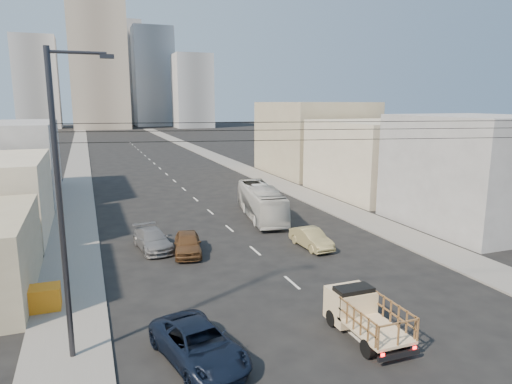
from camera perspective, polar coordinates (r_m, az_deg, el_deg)
ground at (r=20.22m, az=14.70°, el=-19.05°), size 420.00×420.00×0.00m
sidewalk_left at (r=84.69m, az=-21.28°, el=3.68°), size 3.50×180.00×0.12m
sidewalk_right at (r=87.54m, az=-5.70°, el=4.61°), size 3.50×180.00×0.12m
lane_dashes at (r=68.64m, az=-11.54°, el=2.57°), size 0.15×104.00×0.01m
flatbed_pickup at (r=21.04m, az=13.34°, el=-14.36°), size 1.95×4.41×1.90m
navy_pickup at (r=18.97m, az=-7.17°, el=-18.38°), size 3.54×5.66×1.46m
city_bus at (r=39.99m, az=0.65°, el=-1.25°), size 3.91×10.51×2.86m
sedan_brown at (r=31.09m, az=-8.55°, el=-6.36°), size 2.50×4.60×1.49m
sedan_tan at (r=32.30m, az=6.91°, el=-5.77°), size 1.67×4.17×1.35m
sedan_grey at (r=32.52m, az=-12.81°, el=-5.82°), size 2.50×5.00×1.40m
streetlamp_left at (r=18.47m, az=-23.02°, el=-1.04°), size 2.36×0.25×12.00m
overhead_wires at (r=18.79m, az=13.42°, el=7.54°), size 23.01×5.02×0.72m
crate_stack at (r=25.05m, az=-25.31°, el=-11.91°), size 1.80×1.20×1.14m
bldg_right_near at (r=41.07m, az=25.62°, el=2.32°), size 10.00×12.00×9.00m
bldg_right_mid at (r=52.01m, az=14.87°, el=4.15°), size 11.00×14.00×8.00m
bldg_right_far at (r=65.78m, az=7.19°, el=6.73°), size 12.00×16.00×10.00m
high_rise_tower at (r=185.27m, az=-19.24°, el=16.81°), size 20.00×20.00×60.00m
midrise_ne at (r=201.35m, az=-12.73°, el=13.80°), size 16.00×16.00×40.00m
midrise_nw at (r=194.83m, az=-25.69°, el=12.20°), size 15.00×15.00×34.00m
midrise_back at (r=215.05m, az=-16.59°, el=13.97°), size 18.00×18.00×44.00m
midrise_east at (r=183.64m, az=-7.96°, el=12.36°), size 14.00×14.00×28.00m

